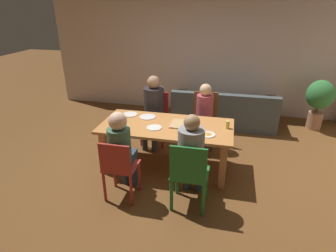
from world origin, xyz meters
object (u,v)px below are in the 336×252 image
Objects in this scene: person_0 at (121,147)px; pizza_box_0 at (182,124)px; chair_0 at (119,167)px; person_2 at (204,112)px; drinking_glass_0 at (195,135)px; couch at (223,112)px; plate_3 at (208,134)px; chair_3 at (156,114)px; plate_2 at (130,114)px; plate_1 at (148,117)px; chair_2 at (205,117)px; plate_0 at (154,128)px; drinking_glass_1 at (227,125)px; potted_plant at (319,99)px; person_1 at (191,153)px; person_3 at (153,106)px; chair_1 at (189,174)px; dining_table at (167,132)px.

pizza_box_0 is at bearing 52.34° from person_0.
chair_0 is 0.26m from person_0.
drinking_glass_0 is at bearing -90.63° from person_2.
plate_3 is at bearing -94.32° from couch.
pizza_box_0 is (-0.25, -0.70, 0.06)m from person_2.
person_2 is 10.68× the size of drinking_glass_0.
chair_3 is 0.70m from plate_2.
pizza_box_0 is 0.61m from plate_1.
person_2 reaches higher than chair_2.
plate_0 is 0.66m from drinking_glass_0.
drinking_glass_1 is (0.40, -0.83, 0.26)m from chair_2.
person_2 is 2.54m from potted_plant.
drinking_glass_0 is (1.14, -0.64, 0.05)m from plate_2.
person_2 reaches higher than plate_3.
plate_3 is 1.87× the size of drinking_glass_1.
person_2 is 1.27× the size of chair_3.
plate_1 is (-0.84, 0.97, 0.01)m from person_1.
chair_3 reaches higher than drinking_glass_1.
potted_plant is at bearing 39.05° from plate_0.
person_3 is 11.57× the size of drinking_glass_0.
chair_1 is 3.84× the size of plate_2.
chair_1 reaches higher than plate_1.
person_2 reaches higher than plate_1.
chair_3 reaches higher than plate_1.
pizza_box_0 is (0.64, 0.83, 0.02)m from person_0.
person_3 is 5.63× the size of plate_0.
chair_1 is at bearing -90.00° from person_1.
chair_3 is 3.28m from potted_plant.
chair_0 is at bearing -169.48° from person_1.
pizza_box_0 is at bearing -106.68° from couch.
potted_plant reaches higher than drinking_glass_0.
plate_0 is (-0.15, -0.14, 0.12)m from dining_table.
plate_2 is at bearing 159.86° from plate_3.
dining_table is 1.93× the size of potted_plant.
chair_3 is at bearing 90.00° from chair_0.
chair_0 is 0.89× the size of chair_2.
chair_3 reaches higher than plate_0.
drinking_glass_1 is (1.24, -0.15, 0.05)m from plate_1.
person_2 reaches higher than plate_0.
plate_0 is (-0.63, 0.74, 0.23)m from chair_1.
dining_table is 1.56× the size of person_3.
person_2 is 1.14× the size of potted_plant.
plate_2 is 1.57m from drinking_glass_1.
pizza_box_0 is (0.64, 0.96, 0.24)m from chair_0.
person_0 is at bearing -90.00° from chair_3.
plate_2 is at bearing 141.38° from plate_0.
potted_plant reaches higher than couch.
drinking_glass_1 is (0.88, 0.08, 0.17)m from dining_table.
plate_2 is at bearing -157.04° from person_2.
person_0 is 4.19m from potted_plant.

